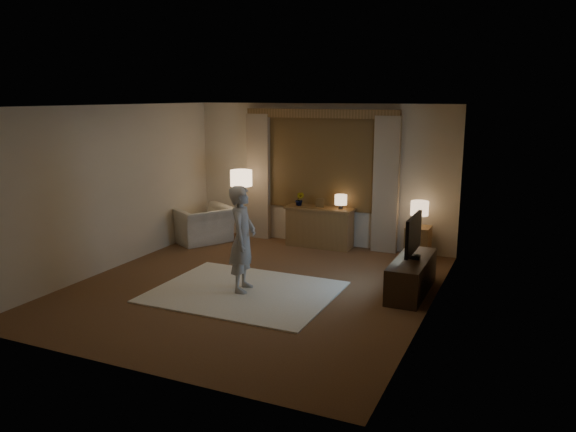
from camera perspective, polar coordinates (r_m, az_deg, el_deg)
The scene contains 13 objects.
room at distance 8.37m, azimuth -2.07°, elevation 2.49°, with size 5.04×5.54×2.64m.
rug at distance 8.05m, azimuth -4.46°, elevation -7.68°, with size 2.50×2.00×0.02m, color white.
sideboard at distance 10.33m, azimuth 3.23°, elevation -1.23°, with size 1.20×0.40×0.70m, color brown.
picture_frame at distance 10.24m, azimuth 3.26°, elevation 1.22°, with size 0.16×0.02×0.20m, color brown.
plant at distance 10.38m, azimuth 1.20°, elevation 1.67°, with size 0.17×0.13×0.30m, color #999999.
table_lamp_sideboard at distance 10.09m, azimuth 5.39°, elevation 1.59°, with size 0.22×0.22×0.30m.
floor_lamp at distance 10.44m, azimuth -4.77°, elevation 3.45°, with size 0.40×0.40×1.39m.
armchair at distance 10.77m, azimuth -8.66°, elevation -0.87°, with size 1.04×0.90×0.67m, color beige.
side_table at distance 9.83m, azimuth 13.05°, elevation -2.66°, with size 0.40×0.40×0.56m, color brown.
table_lamp_side at distance 9.69m, azimuth 13.22°, elevation 0.70°, with size 0.30×0.30×0.44m.
tv_stand at distance 8.14m, azimuth 12.43°, elevation -5.94°, with size 0.45×1.40×0.50m, color black.
tv at distance 7.98m, azimuth 12.61°, elevation -1.90°, with size 0.21×0.86×0.62m.
person at distance 7.89m, azimuth -4.64°, elevation -2.33°, with size 0.55×0.36×1.50m, color #A4A097.
Camera 1 is at (3.64, -6.90, 2.74)m, focal length 35.00 mm.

